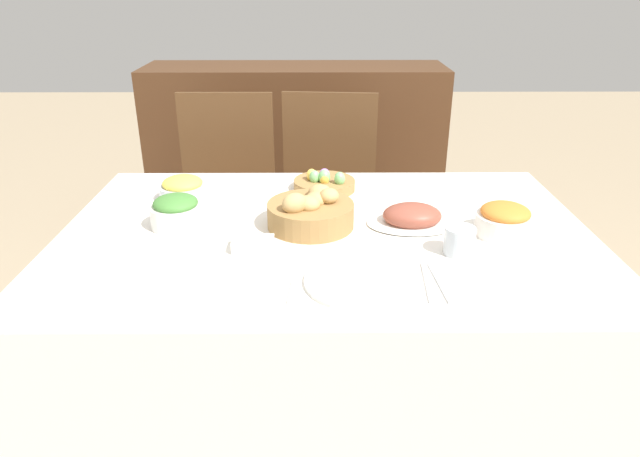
{
  "coord_description": "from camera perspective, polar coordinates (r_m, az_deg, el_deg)",
  "views": [
    {
      "loc": [
        -0.03,
        -1.52,
        1.42
      ],
      "look_at": [
        -0.02,
        -0.08,
        0.77
      ],
      "focal_mm": 32.0,
      "sensor_mm": 36.0,
      "label": 1
    }
  ],
  "objects": [
    {
      "name": "dinner_plate",
      "position": [
        1.39,
        4.05,
        -5.31
      ],
      "size": [
        0.27,
        0.27,
        0.01
      ],
      "color": "white",
      "rests_on": "dining_table"
    },
    {
      "name": "bread_basket",
      "position": [
        1.68,
        -0.91,
        1.68
      ],
      "size": [
        0.26,
        0.26,
        0.12
      ],
      "color": "#9E7542",
      "rests_on": "dining_table"
    },
    {
      "name": "carrot_bowl",
      "position": [
        1.71,
        17.96,
        0.82
      ],
      "size": [
        0.16,
        0.16,
        0.09
      ],
      "color": "white",
      "rests_on": "dining_table"
    },
    {
      "name": "fork",
      "position": [
        1.39,
        -2.66,
        -5.43
      ],
      "size": [
        0.02,
        0.19,
        0.0
      ],
      "rotation": [
        0.0,
        0.0,
        -0.07
      ],
      "color": "silver",
      "rests_on": "dining_table"
    },
    {
      "name": "egg_basket",
      "position": [
        1.98,
        0.37,
        4.58
      ],
      "size": [
        0.21,
        0.21,
        0.08
      ],
      "color": "#9E7542",
      "rests_on": "dining_table"
    },
    {
      "name": "chair_far_center",
      "position": [
        2.54,
        0.72,
        3.08
      ],
      "size": [
        0.46,
        0.46,
        0.95
      ],
      "rotation": [
        0.0,
        0.0,
        -0.1
      ],
      "color": "brown",
      "rests_on": "ground"
    },
    {
      "name": "green_salad_bowl",
      "position": [
        1.73,
        -14.17,
        1.65
      ],
      "size": [
        0.15,
        0.15,
        0.1
      ],
      "color": "white",
      "rests_on": "dining_table"
    },
    {
      "name": "knife",
      "position": [
        1.41,
        10.63,
        -5.3
      ],
      "size": [
        0.02,
        0.19,
        0.0
      ],
      "rotation": [
        0.0,
        0.0,
        -0.07
      ],
      "color": "silver",
      "rests_on": "dining_table"
    },
    {
      "name": "dining_table",
      "position": [
        1.85,
        0.55,
        -10.53
      ],
      "size": [
        1.55,
        1.05,
        0.73
      ],
      "color": "white",
      "rests_on": "ground"
    },
    {
      "name": "pineapple_bowl",
      "position": [
        1.94,
        -13.55,
        3.91
      ],
      "size": [
        0.16,
        0.16,
        0.08
      ],
      "color": "silver",
      "rests_on": "dining_table"
    },
    {
      "name": "ground_plane",
      "position": [
        2.08,
        0.51,
        -18.85
      ],
      "size": [
        12.0,
        12.0,
        0.0
      ],
      "primitive_type": "plane",
      "color": "tan"
    },
    {
      "name": "drinking_cup",
      "position": [
        1.56,
        13.77,
        -1.19
      ],
      "size": [
        0.08,
        0.08,
        0.08
      ],
      "color": "silver",
      "rests_on": "dining_table"
    },
    {
      "name": "ham_platter",
      "position": [
        1.72,
        9.18,
        1.12
      ],
      "size": [
        0.27,
        0.19,
        0.07
      ],
      "color": "white",
      "rests_on": "dining_table"
    },
    {
      "name": "chair_far_left",
      "position": [
        2.57,
        -9.32,
        3.02
      ],
      "size": [
        0.42,
        0.42,
        0.95
      ],
      "rotation": [
        0.0,
        0.0,
        0.0
      ],
      "color": "brown",
      "rests_on": "ground"
    },
    {
      "name": "butter_dish",
      "position": [
        1.56,
        -6.71,
        -1.56
      ],
      "size": [
        0.11,
        0.07,
        0.03
      ],
      "color": "white",
      "rests_on": "dining_table"
    },
    {
      "name": "spoon",
      "position": [
        1.42,
        11.83,
        -5.27
      ],
      "size": [
        0.02,
        0.19,
        0.0
      ],
      "rotation": [
        0.0,
        0.0,
        0.07
      ],
      "color": "silver",
      "rests_on": "dining_table"
    },
    {
      "name": "sideboard",
      "position": [
        3.24,
        -2.39,
        7.39
      ],
      "size": [
        1.6,
        0.44,
        0.97
      ],
      "color": "#4C2D19",
      "rests_on": "ground"
    }
  ]
}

